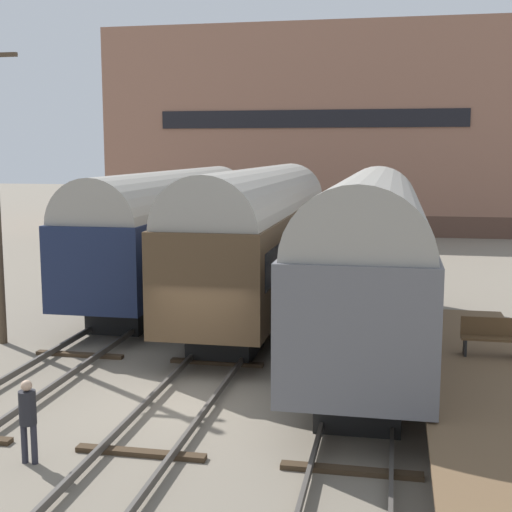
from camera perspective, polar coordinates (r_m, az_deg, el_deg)
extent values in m
plane|color=slate|center=(17.09, -5.67, -11.54)|extent=(200.00, 200.00, 0.00)
cube|color=#4C4742|center=(18.90, -19.83, -9.46)|extent=(0.08, 60.00, 0.16)
cube|color=#4C4742|center=(18.22, -15.89, -9.94)|extent=(0.08, 60.00, 0.16)
cube|color=#3D2D1E|center=(21.14, -13.93, -7.67)|extent=(2.60, 0.24, 0.10)
cube|color=#3D2D1E|center=(26.51, -8.46, -4.23)|extent=(2.60, 0.24, 0.10)
cube|color=#3D2D1E|center=(32.11, -4.89, -1.94)|extent=(2.60, 0.24, 0.10)
cube|color=#3D2D1E|center=(37.84, -2.40, -0.33)|extent=(2.60, 0.24, 0.10)
cube|color=#3D2D1E|center=(43.63, -0.56, 0.85)|extent=(2.60, 0.24, 0.10)
cube|color=#4C4742|center=(17.24, -8.00, -10.77)|extent=(0.08, 60.00, 0.16)
cube|color=#4C4742|center=(16.84, -3.29, -11.17)|extent=(0.08, 60.00, 0.16)
cube|color=#3D2D1E|center=(14.43, -9.22, -15.28)|extent=(2.60, 0.24, 0.10)
cube|color=#3D2D1E|center=(19.81, -3.15, -8.52)|extent=(2.60, 0.24, 0.10)
cube|color=#3D2D1E|center=(25.47, 0.17, -4.66)|extent=(2.60, 0.24, 0.10)
cube|color=#3D2D1E|center=(31.26, 2.26, -2.20)|extent=(2.60, 0.24, 0.10)
cube|color=#3D2D1E|center=(37.11, 3.68, -0.52)|extent=(2.60, 0.24, 0.10)
cube|color=#3D2D1E|center=(43.01, 4.72, 0.71)|extent=(2.60, 0.24, 0.10)
cube|color=#4C4742|center=(16.42, 5.74, -11.72)|extent=(0.08, 60.00, 0.16)
cube|color=#4C4742|center=(16.37, 10.86, -11.90)|extent=(0.08, 60.00, 0.16)
cube|color=#3D2D1E|center=(13.66, 7.62, -16.67)|extent=(2.60, 0.24, 0.10)
cube|color=#3D2D1E|center=(19.26, 8.74, -9.11)|extent=(2.60, 0.24, 0.10)
cube|color=#3D2D1E|center=(25.04, 9.32, -5.00)|extent=(2.60, 0.24, 0.10)
cube|color=#3D2D1E|center=(30.91, 9.68, -2.44)|extent=(2.60, 0.24, 0.10)
cube|color=#3D2D1E|center=(36.82, 9.93, -0.70)|extent=(2.60, 0.24, 0.10)
cube|color=#3D2D1E|center=(42.76, 10.11, 0.56)|extent=(2.60, 0.24, 0.10)
cube|color=black|center=(30.49, 2.06, -1.62)|extent=(1.80, 2.40, 1.00)
cube|color=black|center=(20.76, -2.38, -6.43)|extent=(1.80, 2.40, 1.00)
cube|color=#4C3823|center=(25.26, 0.27, 0.66)|extent=(3.02, 15.59, 2.81)
cube|color=black|center=(25.21, 0.27, 1.42)|extent=(3.06, 14.35, 1.01)
cylinder|color=gray|center=(25.11, 0.27, 3.83)|extent=(2.87, 15.28, 2.87)
cube|color=black|center=(25.78, 9.41, -3.59)|extent=(1.80, 2.40, 1.00)
cube|color=black|center=(16.17, 8.30, -10.88)|extent=(1.80, 2.40, 1.00)
cube|color=slate|center=(20.54, 9.11, -1.29)|extent=(3.06, 15.32, 2.79)
cube|color=black|center=(20.48, 9.13, -0.37)|extent=(3.10, 14.10, 1.00)
cylinder|color=gray|center=(20.35, 9.20, 2.58)|extent=(2.91, 15.01, 2.91)
cube|color=black|center=(33.83, -4.03, -0.63)|extent=(1.80, 2.40, 1.00)
cube|color=black|center=(24.17, -10.43, -4.43)|extent=(1.80, 2.40, 1.00)
cube|color=#192342|center=(28.66, -6.75, 1.36)|extent=(2.98, 15.91, 2.63)
cube|color=black|center=(28.62, -6.76, 1.99)|extent=(3.02, 14.64, 0.95)
cylinder|color=gray|center=(28.53, -6.80, 3.98)|extent=(2.83, 15.60, 2.83)
cube|color=brown|center=(16.53, 17.61, -9.29)|extent=(2.59, 13.23, 0.10)
cylinder|color=brown|center=(22.78, 12.87, -5.48)|extent=(0.20, 0.20, 0.86)
cylinder|color=brown|center=(22.98, 18.62, -5.59)|extent=(0.20, 0.20, 0.86)
cylinder|color=brown|center=(16.58, 13.53, -10.81)|extent=(0.20, 0.20, 0.86)
cube|color=brown|center=(18.00, 18.30, -6.28)|extent=(1.40, 0.40, 0.06)
cube|color=brown|center=(18.10, 18.27, -5.37)|extent=(1.40, 0.06, 0.45)
cube|color=black|center=(17.99, 16.37, -6.96)|extent=(0.06, 0.40, 0.40)
cylinder|color=#282833|center=(14.49, -18.04, -14.06)|extent=(0.12, 0.12, 0.77)
cylinder|color=#282833|center=(14.40, -17.32, -14.17)|extent=(0.12, 0.12, 0.77)
cylinder|color=#232328|center=(14.19, -17.81, -11.47)|extent=(0.32, 0.32, 0.64)
sphere|color=tan|center=(14.06, -17.89, -9.84)|extent=(0.21, 0.21, 0.21)
cube|color=brown|center=(55.72, 5.03, 3.17)|extent=(29.97, 12.29, 1.44)
cube|color=#936651|center=(55.52, 5.13, 10.61)|extent=(29.97, 12.29, 12.99)
cube|color=black|center=(49.37, 4.36, 10.89)|extent=(20.98, 0.10, 1.20)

